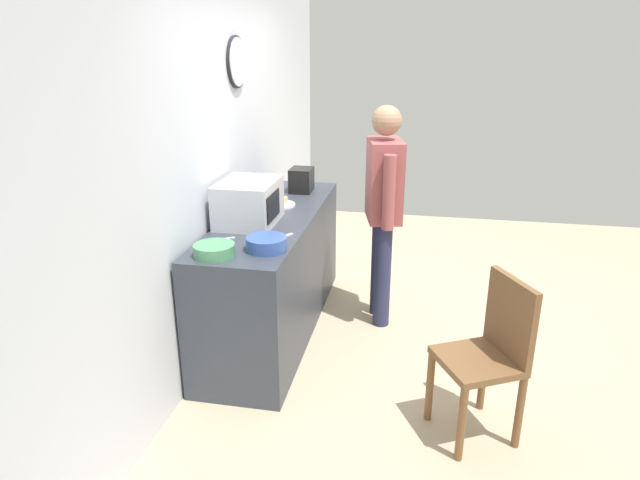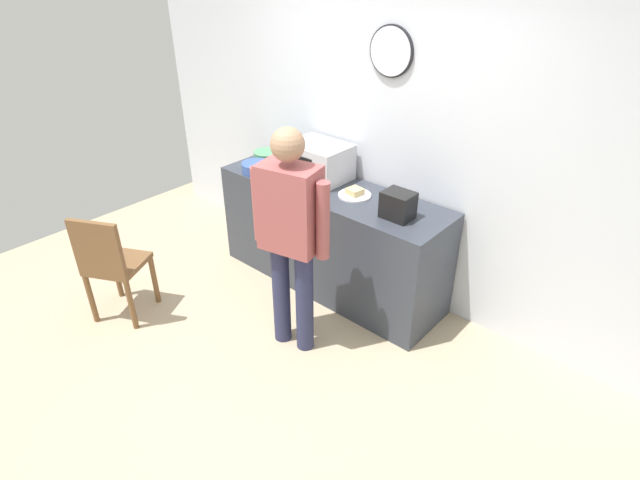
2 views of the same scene
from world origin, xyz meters
The scene contains 12 objects.
ground_plane centered at (0.00, 0.00, 0.00)m, with size 6.00×6.00×0.00m, color tan.
back_wall centered at (0.00, 1.60, 1.30)m, with size 5.40×0.13×2.60m.
kitchen_counter centered at (-0.23, 1.22, 0.46)m, with size 2.07×0.62×0.93m, color #333842.
microwave centered at (-0.45, 1.32, 1.08)m, with size 0.50×0.39×0.30m.
sandwich_plate centered at (0.00, 1.23, 0.95)m, with size 0.26×0.26×0.07m.
salad_bowl centered at (-1.10, 1.33, 0.97)m, with size 0.25×0.25×0.07m, color #4C8E60.
cereal_bowl centered at (-0.95, 1.05, 0.97)m, with size 0.25×0.25×0.08m, color #33519E.
toaster centered at (0.46, 1.15, 1.03)m, with size 0.22×0.18×0.20m, color black.
fork_utensil centered at (-0.71, 1.01, 0.93)m, with size 0.17×0.02×0.01m, color silver.
spoon_utensil centered at (-0.83, 1.39, 0.93)m, with size 0.17×0.02×0.01m, color silver.
person_standing centered at (0.08, 0.43, 1.00)m, with size 0.58×0.32×1.70m.
wooden_chair centered at (-1.19, -0.28, 0.52)m, with size 0.54×0.54×0.94m.
Camera 1 is at (-3.97, 0.14, 2.12)m, focal length 30.94 mm.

